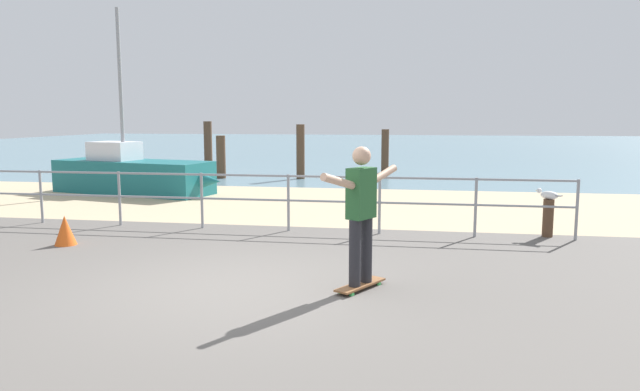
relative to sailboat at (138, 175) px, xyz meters
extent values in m
cube|color=#605B56|center=(5.21, -9.03, -0.52)|extent=(24.00, 10.00, 0.04)
cube|color=tan|center=(5.21, -1.03, -0.52)|extent=(24.00, 6.00, 0.04)
cube|color=slate|center=(5.21, 26.97, -0.52)|extent=(72.00, 50.00, 0.04)
cylinder|color=gray|center=(0.22, -4.43, 0.00)|extent=(0.05, 0.05, 1.05)
cylinder|color=gray|center=(1.87, -4.43, 0.00)|extent=(0.05, 0.05, 1.05)
cylinder|color=gray|center=(3.51, -4.43, 0.00)|extent=(0.05, 0.05, 1.05)
cylinder|color=gray|center=(5.15, -4.43, 0.00)|extent=(0.05, 0.05, 1.05)
cylinder|color=gray|center=(6.80, -4.43, 0.00)|extent=(0.05, 0.05, 1.05)
cylinder|color=gray|center=(8.44, -4.43, 0.00)|extent=(0.05, 0.05, 1.05)
cylinder|color=gray|center=(10.08, -4.43, 0.00)|extent=(0.05, 0.05, 1.05)
cylinder|color=gray|center=(3.51, -4.43, 0.50)|extent=(13.15, 0.04, 0.04)
cylinder|color=gray|center=(3.51, -4.43, 0.06)|extent=(13.15, 0.04, 0.04)
cube|color=#19666B|center=(-0.16, 0.04, -0.07)|extent=(4.60, 2.36, 0.90)
cone|color=#19666B|center=(1.99, -0.46, -0.07)|extent=(1.24, 0.99, 0.77)
cylinder|color=gray|center=(-0.45, 0.10, 2.39)|extent=(0.10, 0.10, 4.03)
cube|color=silver|center=(-0.74, 0.17, 0.63)|extent=(1.37, 1.15, 0.50)
cube|color=brown|center=(6.79, -7.81, -0.45)|extent=(0.57, 0.79, 0.02)
cylinder|color=#3FBF59|center=(6.72, -8.10, -0.49)|extent=(0.06, 0.07, 0.06)
cylinder|color=#3FBF59|center=(6.59, -8.02, -0.49)|extent=(0.06, 0.07, 0.06)
cylinder|color=#3FBF59|center=(7.00, -7.61, -0.49)|extent=(0.06, 0.07, 0.06)
cylinder|color=#3FBF59|center=(6.86, -7.53, -0.49)|extent=(0.06, 0.07, 0.06)
cylinder|color=#26262B|center=(6.73, -7.92, -0.04)|extent=(0.14, 0.14, 0.80)
cylinder|color=#26262B|center=(6.85, -7.71, -0.04)|extent=(0.14, 0.14, 0.80)
cube|color=#26592D|center=(6.79, -7.81, 0.66)|extent=(0.35, 0.41, 0.60)
sphere|color=tan|center=(6.79, -7.81, 1.10)|extent=(0.22, 0.22, 0.22)
cylinder|color=tan|center=(6.57, -8.20, 0.84)|extent=(0.35, 0.53, 0.23)
cylinder|color=tan|center=(7.02, -7.43, 0.84)|extent=(0.35, 0.53, 0.23)
cylinder|color=#513826|center=(9.68, -4.21, -0.18)|extent=(0.18, 0.18, 0.67)
ellipsoid|color=white|center=(9.68, -4.21, 0.22)|extent=(0.33, 0.32, 0.14)
sphere|color=white|center=(9.54, -4.08, 0.28)|extent=(0.09, 0.09, 0.09)
cone|color=gold|center=(9.50, -4.05, 0.28)|extent=(0.05, 0.05, 0.02)
cube|color=slate|center=(9.80, -4.31, 0.23)|extent=(0.14, 0.14, 0.02)
cylinder|color=#513826|center=(-1.73, 10.03, 0.42)|extent=(0.36, 0.36, 1.87)
cylinder|color=#513826|center=(0.93, 4.08, 0.20)|extent=(0.31, 0.31, 1.45)
cylinder|color=#513826|center=(3.59, 4.40, 0.39)|extent=(0.28, 0.28, 1.82)
cylinder|color=#513826|center=(6.25, 7.05, 0.29)|extent=(0.28, 0.28, 1.62)
cone|color=#E55919|center=(1.85, -6.18, -0.27)|extent=(0.36, 0.36, 0.50)
camera|label=1|loc=(7.44, -14.58, 1.56)|focal=32.65mm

